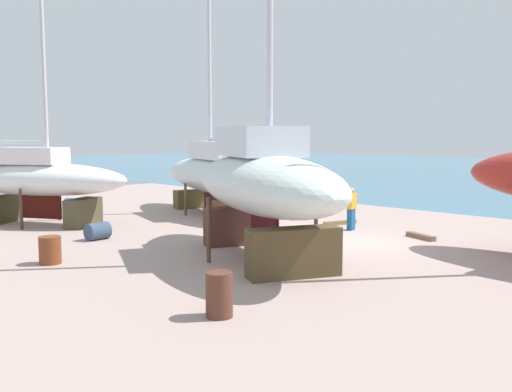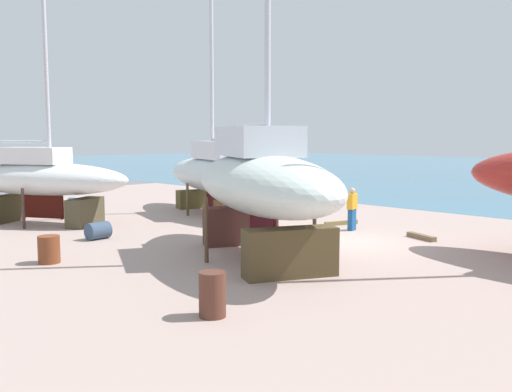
# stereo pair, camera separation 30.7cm
# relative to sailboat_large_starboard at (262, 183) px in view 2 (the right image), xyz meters

# --- Properties ---
(ground_plane) EXTENTS (49.13, 49.13, 0.00)m
(ground_plane) POSITION_rel_sailboat_large_starboard_xyz_m (0.34, 0.78, -2.25)
(ground_plane) COLOR #A78F87
(sailboat_large_starboard) EXTENTS (9.47, 6.85, 13.50)m
(sailboat_large_starboard) POSITION_rel_sailboat_large_starboard_xyz_m (0.00, 0.00, 0.00)
(sailboat_large_starboard) COLOR #4E3F25
(sailboat_large_starboard) RESTS_ON ground
(sailboat_far_slipway) EXTENTS (7.83, 5.78, 12.14)m
(sailboat_far_slipway) POSITION_rel_sailboat_large_starboard_xyz_m (-10.86, -1.79, -0.38)
(sailboat_far_slipway) COLOR #49412D
(sailboat_far_slipway) RESTS_ON ground
(sailboat_small_center) EXTENTS (9.92, 5.37, 17.02)m
(sailboat_small_center) POSITION_rel_sailboat_large_starboard_xyz_m (-8.08, 5.27, -0.33)
(sailboat_small_center) COLOR brown
(sailboat_small_center) RESTS_ON ground
(worker) EXTENTS (0.31, 0.47, 1.64)m
(worker) POSITION_rel_sailboat_large_starboard_xyz_m (-0.97, 5.93, -1.40)
(worker) COLOR #1A4D86
(worker) RESTS_ON ground
(barrel_rust_near) EXTENTS (0.78, 0.78, 0.78)m
(barrel_rust_near) POSITION_rel_sailboat_large_starboard_xyz_m (-3.85, -4.74, -1.85)
(barrel_rust_near) COLOR brown
(barrel_rust_near) RESTS_ON ground
(barrel_tipped_right) EXTENTS (0.89, 0.76, 0.56)m
(barrel_tipped_right) POSITION_rel_sailboat_large_starboard_xyz_m (-14.24, 1.38, -1.96)
(barrel_tipped_right) COLOR #335275
(barrel_tipped_right) RESTS_ON ground
(barrel_by_slipway) EXTENTS (0.70, 0.70, 0.91)m
(barrel_by_slipway) POSITION_rel_sailboat_large_starboard_xyz_m (3.05, -4.52, -1.79)
(barrel_by_slipway) COLOR #542D21
(barrel_by_slipway) RESTS_ON ground
(barrel_blue_faded) EXTENTS (0.65, 0.81, 0.60)m
(barrel_blue_faded) POSITION_rel_sailboat_large_starboard_xyz_m (-6.19, -1.89, -1.95)
(barrel_blue_faded) COLOR #384B63
(barrel_blue_faded) RESTS_ON ground
(timber_short_skew) EXTENTS (0.63, 1.51, 0.17)m
(timber_short_skew) POSITION_rel_sailboat_large_starboard_xyz_m (-2.02, 6.67, -2.16)
(timber_short_skew) COLOR olive
(timber_short_skew) RESTS_ON ground
(timber_long_fore) EXTENTS (1.29, 0.66, 0.17)m
(timber_long_fore) POSITION_rel_sailboat_large_starboard_xyz_m (1.82, 6.16, -2.16)
(timber_long_fore) COLOR brown
(timber_long_fore) RESTS_ON ground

